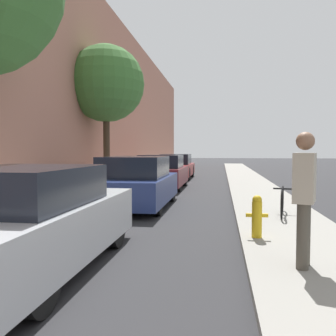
{
  "coord_description": "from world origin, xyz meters",
  "views": [
    {
      "loc": [
        1.56,
        0.71,
        1.63
      ],
      "look_at": [
        0.16,
        10.08,
        1.16
      ],
      "focal_mm": 38.35,
      "sensor_mm": 36.0,
      "label": 1
    }
  ],
  "objects_px": {
    "street_tree_far": "(106,84)",
    "fire_hydrant": "(257,216)",
    "parked_car_navy": "(136,183)",
    "pedestrian": "(304,192)",
    "bicycle": "(282,201)",
    "parked_car_silver": "(27,221)",
    "parked_car_red": "(176,167)",
    "parked_car_maroon": "(162,172)"
  },
  "relations": [
    {
      "from": "parked_car_maroon",
      "to": "fire_hydrant",
      "type": "relative_size",
      "value": 5.34
    },
    {
      "from": "parked_car_red",
      "to": "pedestrian",
      "type": "relative_size",
      "value": 2.46
    },
    {
      "from": "fire_hydrant",
      "to": "pedestrian",
      "type": "height_order",
      "value": "pedestrian"
    },
    {
      "from": "parked_car_maroon",
      "to": "fire_hydrant",
      "type": "bearing_deg",
      "value": -70.38
    },
    {
      "from": "parked_car_navy",
      "to": "parked_car_maroon",
      "type": "xyz_separation_m",
      "value": [
        -0.09,
        5.09,
        -0.0
      ]
    },
    {
      "from": "parked_car_silver",
      "to": "parked_car_maroon",
      "type": "xyz_separation_m",
      "value": [
        0.09,
        10.57,
        0.01
      ]
    },
    {
      "from": "parked_car_silver",
      "to": "parked_car_red",
      "type": "relative_size",
      "value": 0.96
    },
    {
      "from": "parked_car_navy",
      "to": "fire_hydrant",
      "type": "distance_m",
      "value": 4.72
    },
    {
      "from": "bicycle",
      "to": "pedestrian",
      "type": "bearing_deg",
      "value": -84.76
    },
    {
      "from": "parked_car_red",
      "to": "parked_car_silver",
      "type": "bearing_deg",
      "value": -90.07
    },
    {
      "from": "fire_hydrant",
      "to": "bicycle",
      "type": "distance_m",
      "value": 2.38
    },
    {
      "from": "parked_car_red",
      "to": "street_tree_far",
      "type": "height_order",
      "value": "street_tree_far"
    },
    {
      "from": "pedestrian",
      "to": "bicycle",
      "type": "xyz_separation_m",
      "value": [
        0.35,
        3.77,
        -0.64
      ]
    },
    {
      "from": "parked_car_red",
      "to": "bicycle",
      "type": "height_order",
      "value": "parked_car_red"
    },
    {
      "from": "parked_car_navy",
      "to": "street_tree_far",
      "type": "bearing_deg",
      "value": 117.84
    },
    {
      "from": "bicycle",
      "to": "parked_car_red",
      "type": "bearing_deg",
      "value": 118.86
    },
    {
      "from": "street_tree_far",
      "to": "fire_hydrant",
      "type": "xyz_separation_m",
      "value": [
        5.28,
        -7.91,
        -3.82
      ]
    },
    {
      "from": "parked_car_silver",
      "to": "fire_hydrant",
      "type": "relative_size",
      "value": 5.58
    },
    {
      "from": "parked_car_silver",
      "to": "street_tree_far",
      "type": "height_order",
      "value": "street_tree_far"
    },
    {
      "from": "street_tree_far",
      "to": "fire_hydrant",
      "type": "distance_m",
      "value": 10.25
    },
    {
      "from": "street_tree_far",
      "to": "bicycle",
      "type": "height_order",
      "value": "street_tree_far"
    },
    {
      "from": "pedestrian",
      "to": "parked_car_silver",
      "type": "bearing_deg",
      "value": 112.86
    },
    {
      "from": "parked_car_navy",
      "to": "parked_car_red",
      "type": "relative_size",
      "value": 0.94
    },
    {
      "from": "street_tree_far",
      "to": "pedestrian",
      "type": "bearing_deg",
      "value": -58.75
    },
    {
      "from": "parked_car_maroon",
      "to": "bicycle",
      "type": "xyz_separation_m",
      "value": [
        3.89,
        -6.47,
        -0.23
      ]
    },
    {
      "from": "parked_car_silver",
      "to": "fire_hydrant",
      "type": "distance_m",
      "value": 3.7
    },
    {
      "from": "street_tree_far",
      "to": "fire_hydrant",
      "type": "relative_size",
      "value": 7.89
    },
    {
      "from": "bicycle",
      "to": "fire_hydrant",
      "type": "bearing_deg",
      "value": -98.77
    },
    {
      "from": "parked_car_silver",
      "to": "street_tree_far",
      "type": "xyz_separation_m",
      "value": [
        -2.09,
        9.77,
        3.65
      ]
    },
    {
      "from": "pedestrian",
      "to": "bicycle",
      "type": "relative_size",
      "value": 1.12
    },
    {
      "from": "parked_car_maroon",
      "to": "parked_car_red",
      "type": "distance_m",
      "value": 5.47
    },
    {
      "from": "parked_car_red",
      "to": "pedestrian",
      "type": "xyz_separation_m",
      "value": [
        3.62,
        -15.7,
        0.42
      ]
    },
    {
      "from": "parked_car_red",
      "to": "street_tree_far",
      "type": "xyz_separation_m",
      "value": [
        -2.11,
        -6.28,
        3.65
      ]
    },
    {
      "from": "parked_car_red",
      "to": "bicycle",
      "type": "distance_m",
      "value": 12.58
    },
    {
      "from": "parked_car_maroon",
      "to": "parked_car_silver",
      "type": "bearing_deg",
      "value": -90.47
    },
    {
      "from": "parked_car_navy",
      "to": "parked_car_red",
      "type": "distance_m",
      "value": 10.56
    },
    {
      "from": "street_tree_far",
      "to": "parked_car_silver",
      "type": "bearing_deg",
      "value": -77.94
    },
    {
      "from": "parked_car_navy",
      "to": "parked_car_maroon",
      "type": "height_order",
      "value": "parked_car_navy"
    },
    {
      "from": "parked_car_silver",
      "to": "pedestrian",
      "type": "distance_m",
      "value": 3.67
    },
    {
      "from": "parked_car_maroon",
      "to": "street_tree_far",
      "type": "distance_m",
      "value": 4.31
    },
    {
      "from": "parked_car_silver",
      "to": "parked_car_navy",
      "type": "xyz_separation_m",
      "value": [
        0.18,
        5.48,
        0.01
      ]
    },
    {
      "from": "parked_car_navy",
      "to": "street_tree_far",
      "type": "height_order",
      "value": "street_tree_far"
    }
  ]
}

